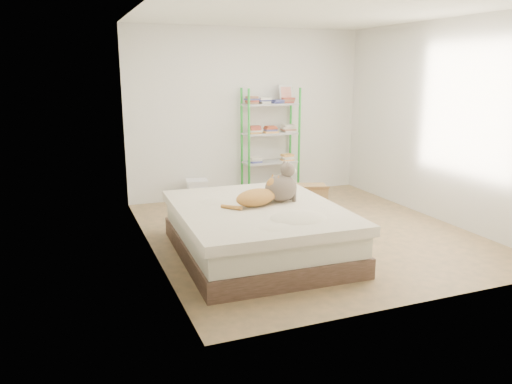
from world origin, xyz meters
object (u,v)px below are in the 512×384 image
bed (257,230)px  grey_cat (281,182)px  white_bin (197,191)px  orange_cat (256,195)px  cardboard_box (307,198)px  shelf_unit (271,140)px

bed → grey_cat: size_ratio=4.89×
white_bin → grey_cat: bearing=-80.4°
bed → orange_cat: (-0.00, 0.03, 0.39)m
cardboard_box → white_bin: cardboard_box is taller
shelf_unit → white_bin: size_ratio=4.83×
cardboard_box → orange_cat: bearing=-115.5°
orange_cat → grey_cat: size_ratio=1.31×
orange_cat → shelf_unit: 2.62m
grey_cat → bed: bearing=110.9°
shelf_unit → white_bin: (-1.21, -0.03, -0.71)m
bed → orange_cat: bearing=100.1°
bed → grey_cat: (0.32, 0.10, 0.49)m
bed → shelf_unit: size_ratio=1.24×
bed → white_bin: bearing=93.1°
cardboard_box → white_bin: (-1.35, 0.99, -0.00)m
white_bin → orange_cat: bearing=-88.7°
shelf_unit → grey_cat: bearing=-110.3°
grey_cat → shelf_unit: shelf_unit is taller
grey_cat → cardboard_box: bearing=-34.6°
grey_cat → white_bin: bearing=13.1°
orange_cat → grey_cat: (0.32, 0.07, 0.10)m
bed → shelf_unit: shelf_unit is taller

